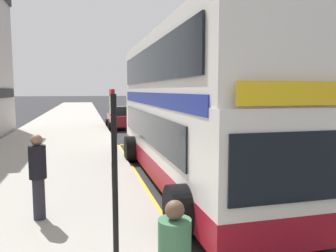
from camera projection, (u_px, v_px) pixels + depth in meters
The scene contains 9 objects.
ground_plane at pixel (136, 115), 36.72m from camera, with size 260.00×260.00×0.00m, color #28282B.
pavement_near at pixel (71, 116), 35.00m from camera, with size 6.00×76.00×0.14m, color #A39E93.
double_decker_bus at pixel (188, 113), 10.00m from camera, with size 3.18×10.61×4.40m.
bus_bay_markings at pixel (183, 178), 10.29m from camera, with size 2.89×13.95×0.01m.
bus_stop_sign at pixel (114, 160), 5.03m from camera, with size 0.09×0.51×2.64m.
parked_car_white_kerbside at pixel (171, 107), 39.79m from camera, with size 2.09×4.20×1.62m.
parked_car_maroon_across at pixel (121, 117), 23.78m from camera, with size 2.09×4.20×1.62m.
parked_car_black_behind at pixel (151, 102), 53.82m from camera, with size 2.09×4.20×1.62m.
pedestrian_further_back at pixel (38, 173), 6.60m from camera, with size 0.34×0.34×1.75m.
Camera 1 is at (-5.50, -4.41, 2.76)m, focal length 34.95 mm.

